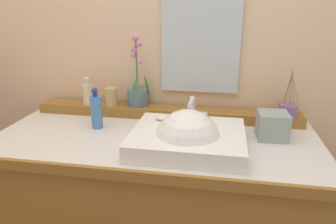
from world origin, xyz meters
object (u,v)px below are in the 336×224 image
at_px(potted_plant, 138,91).
at_px(reed_diffuser, 288,109).
at_px(lotion_bottle, 96,111).
at_px(tissue_box, 272,125).
at_px(soap_dispenser, 88,94).
at_px(soap_bar, 163,118).
at_px(sink_basin, 188,141).
at_px(tumbler_cup, 111,97).

bearing_deg(potted_plant, reed_diffuser, -2.30).
bearing_deg(lotion_bottle, potted_plant, 56.84).
xyz_separation_m(potted_plant, tissue_box, (0.68, -0.20, -0.07)).
xyz_separation_m(lotion_bottle, tissue_box, (0.83, 0.02, -0.02)).
height_order(potted_plant, reed_diffuser, potted_plant).
distance_m(potted_plant, soap_dispenser, 0.27).
bearing_deg(soap_dispenser, soap_bar, -25.51).
distance_m(sink_basin, reed_diffuser, 0.57).
relative_size(sink_basin, lotion_bottle, 2.38).
bearing_deg(reed_diffuser, tumbler_cup, -179.59).
height_order(sink_basin, reed_diffuser, reed_diffuser).
bearing_deg(tissue_box, soap_dispenser, 170.01).
xyz_separation_m(sink_basin, lotion_bottle, (-0.46, 0.15, 0.05)).
bearing_deg(tumbler_cup, tissue_box, -11.49).
distance_m(potted_plant, tumbler_cup, 0.15).
distance_m(reed_diffuser, lotion_bottle, 0.94).
relative_size(tumbler_cup, tissue_box, 0.77).
xyz_separation_m(sink_basin, soap_dispenser, (-0.59, 0.34, 0.08)).
distance_m(sink_basin, potted_plant, 0.50).
height_order(sink_basin, lotion_bottle, lotion_bottle).
distance_m(reed_diffuser, tissue_box, 0.20).
distance_m(tumbler_cup, tissue_box, 0.83).
distance_m(sink_basin, lotion_bottle, 0.49).
height_order(soap_bar, potted_plant, potted_plant).
bearing_deg(sink_basin, soap_bar, 136.82).
relative_size(soap_bar, soap_dispenser, 0.47).
relative_size(sink_basin, potted_plant, 1.24).
distance_m(soap_bar, tissue_box, 0.49).
bearing_deg(soap_bar, tissue_box, 6.01).
relative_size(tumbler_cup, reed_diffuser, 0.43).
relative_size(soap_dispenser, lotion_bottle, 0.75).
bearing_deg(reed_diffuser, potted_plant, 177.70).
distance_m(tumbler_cup, reed_diffuser, 0.91).
bearing_deg(soap_dispenser, tumbler_cup, -0.71).
relative_size(potted_plant, tumbler_cup, 3.77).
height_order(soap_dispenser, tissue_box, soap_dispenser).
bearing_deg(reed_diffuser, tissue_box, -118.01).
relative_size(sink_basin, soap_dispenser, 3.15).
height_order(potted_plant, tissue_box, potted_plant).
distance_m(potted_plant, tissue_box, 0.71).
bearing_deg(soap_bar, tumbler_cup, 146.20).
relative_size(reed_diffuser, tissue_box, 1.81).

